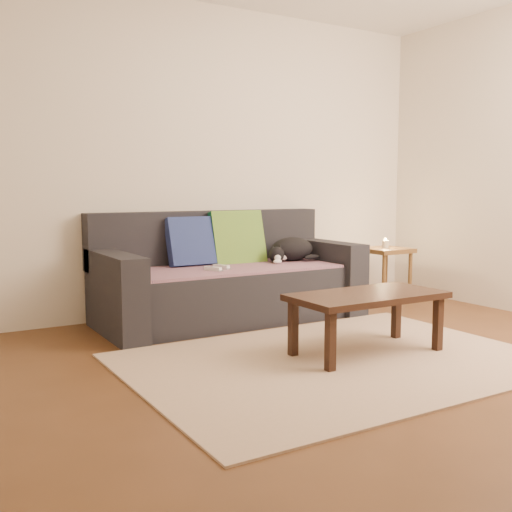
{
  "coord_description": "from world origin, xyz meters",
  "views": [
    {
      "loc": [
        -2.26,
        -2.66,
        1.06
      ],
      "look_at": [
        0.05,
        1.2,
        0.55
      ],
      "focal_mm": 42.0,
      "sensor_mm": 36.0,
      "label": 1
    }
  ],
  "objects_px": {
    "sofa": "(227,281)",
    "coffee_table": "(367,301)",
    "wii_remote_a": "(213,269)",
    "cat": "(291,250)",
    "side_table": "(385,257)",
    "wii_remote_b": "(221,267)"
  },
  "relations": [
    {
      "from": "cat",
      "to": "coffee_table",
      "type": "xyz_separation_m",
      "value": [
        -0.35,
        -1.38,
        -0.19
      ]
    },
    {
      "from": "wii_remote_b",
      "to": "side_table",
      "type": "height_order",
      "value": "side_table"
    },
    {
      "from": "sofa",
      "to": "coffee_table",
      "type": "height_order",
      "value": "sofa"
    },
    {
      "from": "cat",
      "to": "side_table",
      "type": "bearing_deg",
      "value": 12.89
    },
    {
      "from": "cat",
      "to": "coffee_table",
      "type": "relative_size",
      "value": 0.51
    },
    {
      "from": "side_table",
      "to": "coffee_table",
      "type": "distance_m",
      "value": 1.87
    },
    {
      "from": "wii_remote_a",
      "to": "side_table",
      "type": "relative_size",
      "value": 0.3
    },
    {
      "from": "sofa",
      "to": "cat",
      "type": "xyz_separation_m",
      "value": [
        0.62,
        -0.0,
        0.23
      ]
    },
    {
      "from": "sofa",
      "to": "wii_remote_b",
      "type": "distance_m",
      "value": 0.24
    },
    {
      "from": "cat",
      "to": "side_table",
      "type": "relative_size",
      "value": 1.0
    },
    {
      "from": "wii_remote_a",
      "to": "side_table",
      "type": "distance_m",
      "value": 1.87
    },
    {
      "from": "wii_remote_a",
      "to": "coffee_table",
      "type": "bearing_deg",
      "value": -179.72
    },
    {
      "from": "side_table",
      "to": "coffee_table",
      "type": "relative_size",
      "value": 0.51
    },
    {
      "from": "cat",
      "to": "wii_remote_a",
      "type": "height_order",
      "value": "cat"
    },
    {
      "from": "coffee_table",
      "to": "side_table",
      "type": "bearing_deg",
      "value": 43.66
    },
    {
      "from": "sofa",
      "to": "wii_remote_a",
      "type": "relative_size",
      "value": 14.0
    },
    {
      "from": "wii_remote_a",
      "to": "side_table",
      "type": "xyz_separation_m",
      "value": [
        1.86,
        0.13,
        -0.04
      ]
    },
    {
      "from": "wii_remote_a",
      "to": "sofa",
      "type": "bearing_deg",
      "value": -70.82
    },
    {
      "from": "sofa",
      "to": "coffee_table",
      "type": "bearing_deg",
      "value": -78.95
    },
    {
      "from": "sofa",
      "to": "wii_remote_a",
      "type": "xyz_separation_m",
      "value": [
        -0.24,
        -0.22,
        0.15
      ]
    },
    {
      "from": "cat",
      "to": "sofa",
      "type": "bearing_deg",
      "value": -162.16
    },
    {
      "from": "cat",
      "to": "coffee_table",
      "type": "height_order",
      "value": "cat"
    }
  ]
}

